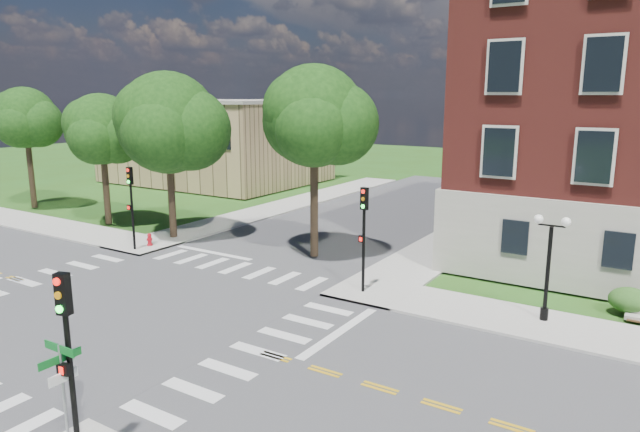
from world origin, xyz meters
The scene contains 18 objects.
ground centered at (0.00, 0.00, 0.00)m, with size 160.00×160.00×0.00m, color #2A4F16.
road_ew centered at (0.00, 0.00, 0.01)m, with size 90.00×12.00×0.01m, color #3D3D3F.
road_ns centered at (0.00, 0.00, 0.01)m, with size 12.00×90.00×0.01m, color #3D3D3F.
sidewalk_ne centered at (15.38, 15.38, 0.06)m, with size 34.00×34.00×0.12m.
sidewalk_nw centered at (-15.38, 15.38, 0.06)m, with size 34.00×34.00×0.12m.
crosswalk_east centered at (7.20, 0.00, 0.00)m, with size 2.20×10.20×0.02m, color silver, non-canonical shape.
stop_bar_east centered at (8.80, 3.00, 0.00)m, with size 0.40×5.50×0.00m, color silver.
secondary_building centered at (-22.00, 30.00, 4.28)m, with size 20.40×15.40×8.30m.
tree_a centered at (-24.05, 10.90, 7.15)m, with size 4.68×4.68×9.42m.
tree_b centered at (-14.13, 10.26, 6.62)m, with size 4.78×4.78×8.92m.
tree_c centered at (-7.48, 10.00, 7.23)m, with size 6.19×6.19×10.22m.
tree_d centered at (2.43, 11.07, 7.77)m, with size 5.44×5.44×10.41m.
traffic_signal_se centered at (7.44, -7.31, 3.19)m, with size 0.37×0.43×4.80m.
traffic_signal_ne centered at (7.50, 7.30, 3.19)m, with size 0.37×0.44×4.80m.
traffic_signal_nw centered at (-7.15, 6.65, 3.19)m, with size 0.33×0.36×4.80m.
twin_lamp_west centered at (15.19, 8.20, 2.52)m, with size 1.36×0.36×4.23m.
street_sign_pole centered at (7.37, -7.48, 2.31)m, with size 1.10×1.10×3.10m.
fire_hydrant centered at (-7.05, 7.69, 0.46)m, with size 0.35×0.35×0.75m.
Camera 1 is at (19.06, -14.64, 8.89)m, focal length 32.00 mm.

